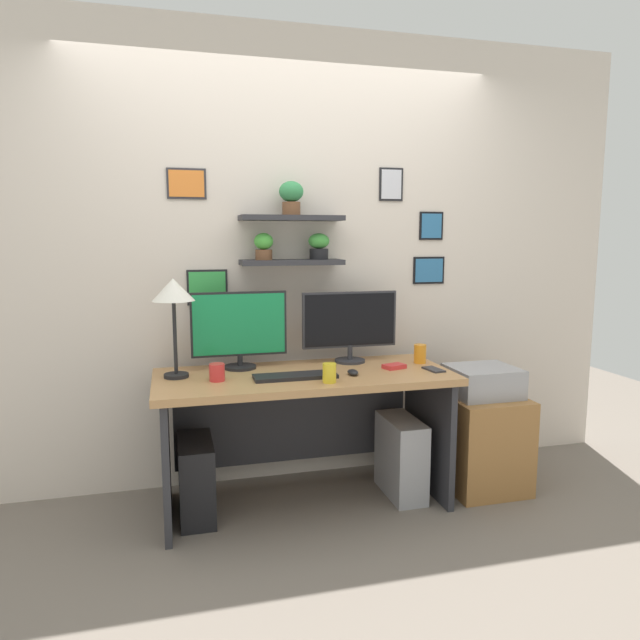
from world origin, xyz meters
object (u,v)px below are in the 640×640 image
(monitor_right, at_px, (350,324))
(computer_mouse, at_px, (353,372))
(coffee_mug, at_px, (217,372))
(computer_tower_right, at_px, (401,457))
(water_cup, at_px, (420,354))
(pen_cup, at_px, (329,373))
(computer_tower_left, at_px, (196,478))
(desk_lamp, at_px, (173,296))
(drawer_cabinet, at_px, (480,441))
(monitor_left, at_px, (239,328))
(desk, at_px, (303,408))
(cell_phone, at_px, (434,369))
(keyboard, at_px, (295,376))
(printer, at_px, (483,381))
(scissors_tray, at_px, (394,366))

(monitor_right, relative_size, computer_mouse, 6.37)
(monitor_right, height_order, computer_mouse, monitor_right)
(coffee_mug, relative_size, computer_tower_right, 0.20)
(computer_tower_right, bearing_deg, water_cup, 35.69)
(pen_cup, height_order, computer_tower_right, pen_cup)
(coffee_mug, relative_size, computer_tower_left, 0.21)
(computer_tower_right, bearing_deg, desk_lamp, 174.79)
(pen_cup, relative_size, drawer_cabinet, 0.18)
(drawer_cabinet, height_order, computer_tower_left, drawer_cabinet)
(monitor_left, xyz_separation_m, water_cup, (1.05, -0.14, -0.18))
(desk, distance_m, cell_phone, 0.76)
(cell_phone, bearing_deg, pen_cup, -178.34)
(desk, distance_m, coffee_mug, 0.55)
(computer_tower_right, bearing_deg, keyboard, -174.44)
(computer_tower_left, relative_size, computer_tower_right, 0.93)
(coffee_mug, bearing_deg, desk_lamp, 147.26)
(cell_phone, distance_m, water_cup, 0.20)
(pen_cup, bearing_deg, cell_phone, 10.03)
(monitor_right, height_order, water_cup, monitor_right)
(drawer_cabinet, bearing_deg, computer_mouse, -175.41)
(monitor_left, bearing_deg, computer_tower_left, -141.66)
(monitor_right, height_order, cell_phone, monitor_right)
(pen_cup, relative_size, printer, 0.26)
(desk, bearing_deg, coffee_mug, -168.04)
(cell_phone, distance_m, scissors_tray, 0.22)
(computer_mouse, relative_size, water_cup, 0.82)
(computer_mouse, relative_size, scissors_tray, 0.75)
(desk_lamp, xyz_separation_m, computer_tower_left, (0.08, -0.08, -0.97))
(monitor_right, xyz_separation_m, computer_tower_right, (0.24, -0.25, -0.75))
(pen_cup, bearing_deg, monitor_right, 60.69)
(desk_lamp, height_order, computer_tower_right, desk_lamp)
(computer_mouse, distance_m, drawer_cabinet, 0.96)
(monitor_left, relative_size, water_cup, 4.89)
(keyboard, bearing_deg, printer, 2.67)
(scissors_tray, xyz_separation_m, printer, (0.55, -0.02, -0.12))
(monitor_left, height_order, computer_tower_right, monitor_left)
(pen_cup, bearing_deg, desk_lamp, 157.65)
(cell_phone, bearing_deg, monitor_left, 153.95)
(monitor_left, distance_m, drawer_cabinet, 1.58)
(desk, relative_size, pen_cup, 16.12)
(printer, relative_size, computer_tower_left, 0.90)
(drawer_cabinet, bearing_deg, water_cup, 161.17)
(pen_cup, height_order, drawer_cabinet, pen_cup)
(cell_phone, bearing_deg, desk_lamp, 163.52)
(pen_cup, height_order, water_cup, water_cup)
(monitor_left, xyz_separation_m, desk_lamp, (-0.35, -0.13, 0.21))
(desk, bearing_deg, computer_tower_left, -175.08)
(desk, height_order, computer_mouse, computer_mouse)
(cell_phone, relative_size, pen_cup, 1.40)
(cell_phone, distance_m, pen_cup, 0.65)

